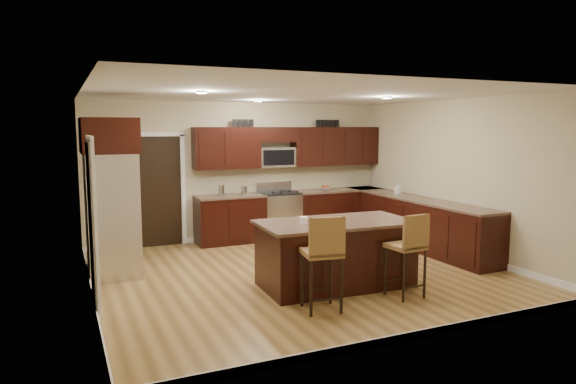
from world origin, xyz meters
name	(u,v)px	position (x,y,z in m)	size (l,w,h in m)	color
floor	(301,273)	(0.00, 0.00, 0.00)	(6.00, 6.00, 0.00)	olive
ceiling	(302,94)	(0.00, 0.00, 2.70)	(6.00, 6.00, 0.00)	silver
wall_back	(242,171)	(0.00, 2.75, 1.35)	(6.00, 6.00, 0.00)	tan
wall_left	(87,196)	(-3.00, 0.00, 1.35)	(5.50, 5.50, 0.00)	tan
wall_right	(457,177)	(3.00, 0.00, 1.35)	(5.50, 5.50, 0.00)	tan
base_cabinets	(358,219)	(1.90, 1.45, 0.46)	(4.02, 3.96, 0.92)	black
upper_cabinets	(293,146)	(1.04, 2.58, 1.84)	(4.00, 0.33, 0.80)	black
range	(279,215)	(0.68, 2.45, 0.47)	(0.76, 0.64, 1.11)	silver
microwave	(276,157)	(0.68, 2.60, 1.62)	(0.76, 0.31, 0.40)	silver
doorway	(158,191)	(-1.65, 2.73, 1.03)	(0.85, 0.03, 2.06)	black
pantry_door	(92,226)	(-2.98, -0.30, 1.02)	(0.03, 0.80, 2.04)	white
letter_decor	(286,123)	(0.90, 2.58, 2.29)	(2.20, 0.03, 0.15)	black
island	(335,256)	(0.16, -0.76, 0.43)	(2.19, 1.21, 0.92)	black
stool_left	(323,252)	(-0.48, -1.61, 0.74)	(0.50, 0.50, 1.18)	olive
stool_right	(409,246)	(0.77, -1.61, 0.70)	(0.45, 0.45, 1.12)	olive
refrigerator	(111,196)	(-2.62, 1.06, 1.20)	(0.79, 0.98, 2.35)	silver
floor_mat	(285,250)	(0.36, 1.41, 0.01)	(0.87, 0.58, 0.01)	brown
fruit_bowl	(326,189)	(1.73, 2.45, 0.95)	(0.26, 0.26, 0.06)	silver
soap_bottle	(398,189)	(2.70, 1.29, 1.02)	(0.09, 0.09, 0.21)	#B2B2B2
canister_tall	(221,190)	(-0.51, 2.45, 1.02)	(0.12, 0.12, 0.21)	silver
canister_short	(244,190)	(-0.06, 2.45, 1.00)	(0.11, 0.11, 0.16)	silver
island_jar	(303,220)	(-0.34, -0.76, 0.97)	(0.10, 0.10, 0.10)	white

